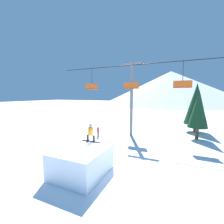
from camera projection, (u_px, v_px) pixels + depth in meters
name	position (u px, v px, depth m)	size (l,w,h in m)	color
ground_plane	(104.00, 172.00, 9.72)	(220.00, 220.00, 0.00)	white
mountain_ridge	(171.00, 88.00, 83.13)	(74.76, 74.76, 17.86)	silver
snow_ramp	(82.00, 161.00, 9.38)	(2.90, 3.36, 1.64)	white
snowboarder	(91.00, 133.00, 10.59)	(1.43, 0.35, 1.31)	black
chairlift	(132.00, 91.00, 17.86)	(19.37, 0.44, 8.84)	slate
pine_tree_near	(198.00, 109.00, 16.49)	(2.08, 2.08, 5.49)	#4C3823
pine_tree_far	(196.00, 104.00, 19.66)	(2.88, 2.88, 6.52)	#4C3823
distant_skier	(98.00, 131.00, 17.70)	(0.24, 0.24, 1.23)	black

